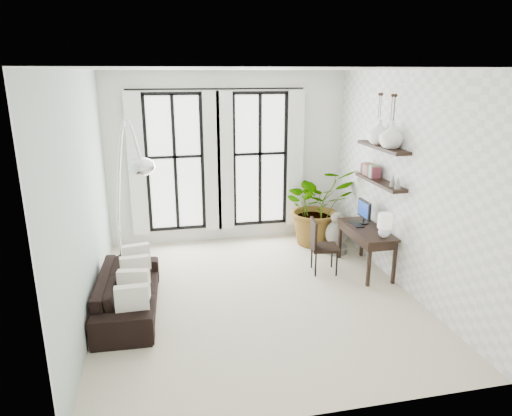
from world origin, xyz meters
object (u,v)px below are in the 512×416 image
object	(u,v)px
buddha	(336,236)
desk_chair	(320,243)
plant	(317,206)
sofa	(128,292)
arc_lamp	(128,169)
desk	(368,232)

from	to	relation	value
buddha	desk_chair	bearing A→B (deg)	-127.92
plant	desk_chair	bearing A→B (deg)	-107.27
sofa	desk_chair	size ratio (longest dim) A/B	2.14
sofa	arc_lamp	xyz separation A→B (m)	(0.11, 0.29, 1.65)
sofa	desk_chair	xyz separation A→B (m)	(2.99, 0.67, 0.23)
arc_lamp	buddha	bearing A→B (deg)	18.11
arc_lamp	plant	bearing A→B (deg)	26.96
sofa	desk	xyz separation A→B (m)	(3.75, 0.52, 0.41)
sofa	desk_chair	distance (m)	3.07
sofa	plant	xyz separation A→B (m)	(3.39, 1.96, 0.47)
sofa	desk_chair	world-z (taller)	desk_chair
sofa	plant	bearing A→B (deg)	-57.63
desk_chair	arc_lamp	xyz separation A→B (m)	(-2.88, -0.38, 1.42)
desk_chair	buddha	world-z (taller)	desk_chair
arc_lamp	buddha	distance (m)	3.99
desk_chair	sofa	bearing A→B (deg)	-159.06
desk	desk_chair	size ratio (longest dim) A/B	1.38
desk	arc_lamp	xyz separation A→B (m)	(-3.64, -0.23, 1.24)
plant	desk	size ratio (longest dim) A/B	1.20
sofa	buddha	distance (m)	3.85
desk	buddha	world-z (taller)	desk
sofa	arc_lamp	bearing A→B (deg)	-17.61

